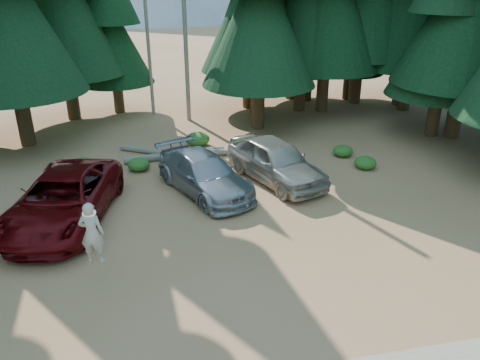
{
  "coord_description": "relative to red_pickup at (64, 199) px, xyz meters",
  "views": [
    {
      "loc": [
        -1.59,
        -12.03,
        7.97
      ],
      "look_at": [
        1.42,
        2.68,
        1.25
      ],
      "focal_mm": 35.0,
      "sensor_mm": 36.0,
      "label": 1
    }
  ],
  "objects": [
    {
      "name": "ground",
      "position": [
        4.64,
        -3.22,
        -0.86
      ],
      "size": [
        160.0,
        160.0,
        0.0
      ],
      "primitive_type": "plane",
      "color": "olive",
      "rests_on": "ground"
    },
    {
      "name": "forest_belt_north",
      "position": [
        4.64,
        11.78,
        -0.86
      ],
      "size": [
        36.0,
        7.0,
        22.0
      ],
      "primitive_type": null,
      "color": "black",
      "rests_on": "ground"
    },
    {
      "name": "snag_front",
      "position": [
        5.44,
        11.28,
        5.14
      ],
      "size": [
        0.24,
        0.24,
        12.0
      ],
      "primitive_type": "cylinder",
      "color": "#73685C",
      "rests_on": "ground"
    },
    {
      "name": "snag_back",
      "position": [
        3.44,
        12.78,
        4.14
      ],
      "size": [
        0.2,
        0.2,
        10.0
      ],
      "primitive_type": "cylinder",
      "color": "#73685C",
      "rests_on": "ground"
    },
    {
      "name": "red_pickup",
      "position": [
        0.0,
        0.0,
        0.0
      ],
      "size": [
        4.06,
        6.61,
        1.71
      ],
      "primitive_type": "imported",
      "rotation": [
        0.0,
        0.0,
        -0.21
      ],
      "color": "#61080A",
      "rests_on": "ground"
    },
    {
      "name": "silver_minivan_center",
      "position": [
        5.03,
        1.42,
        -0.11
      ],
      "size": [
        3.93,
        5.54,
        1.49
      ],
      "primitive_type": "imported",
      "rotation": [
        0.0,
        0.0,
        0.4
      ],
      "color": "#9D9FA4",
      "rests_on": "ground"
    },
    {
      "name": "silver_minivan_right",
      "position": [
        8.07,
        1.9,
        0.01
      ],
      "size": [
        3.73,
        5.49,
        1.73
      ],
      "primitive_type": "imported",
      "rotation": [
        0.0,
        0.0,
        0.37
      ],
      "color": "#A8A496",
      "rests_on": "ground"
    },
    {
      "name": "frisbee_player",
      "position": [
        1.31,
        -3.72,
        0.65
      ],
      "size": [
        0.75,
        0.57,
        1.83
      ],
      "rotation": [
        0.0,
        0.0,
        2.93
      ],
      "color": "beige",
      "rests_on": "ground"
    },
    {
      "name": "log_left",
      "position": [
        4.17,
        5.22,
        -0.69
      ],
      "size": [
        4.68,
        0.9,
        0.33
      ],
      "primitive_type": "cylinder",
      "rotation": [
        0.0,
        1.57,
        0.12
      ],
      "color": "#73685C",
      "rests_on": "ground"
    },
    {
      "name": "log_mid",
      "position": [
        3.11,
        5.99,
        -0.72
      ],
      "size": [
        3.01,
        1.98,
        0.28
      ],
      "primitive_type": "cylinder",
      "rotation": [
        0.0,
        1.57,
        -0.55
      ],
      "color": "#73685C",
      "rests_on": "ground"
    },
    {
      "name": "log_right",
      "position": [
        6.84,
        5.1,
        -0.71
      ],
      "size": [
        4.55,
        1.22,
        0.29
      ],
      "primitive_type": "cylinder",
      "rotation": [
        0.0,
        1.57,
        -0.21
      ],
      "color": "#73685C",
      "rests_on": "ground"
    },
    {
      "name": "shrub_left",
      "position": [
        0.15,
        4.35,
        -0.54
      ],
      "size": [
        1.16,
        1.16,
        0.64
      ],
      "primitive_type": "ellipsoid",
      "color": "#1F5B1B",
      "rests_on": "ground"
    },
    {
      "name": "shrub_center_left",
      "position": [
        2.51,
        4.14,
        -0.59
      ],
      "size": [
        0.97,
        0.97,
        0.54
      ],
      "primitive_type": "ellipsoid",
      "color": "#1F5B1B",
      "rests_on": "ground"
    },
    {
      "name": "shrub_center_right",
      "position": [
        5.4,
        6.78,
        -0.52
      ],
      "size": [
        1.21,
        1.21,
        0.66
      ],
      "primitive_type": "ellipsoid",
      "color": "#1F5B1B",
      "rests_on": "ground"
    },
    {
      "name": "shrub_right",
      "position": [
        7.51,
        6.4,
        -0.62
      ],
      "size": [
        0.84,
        0.84,
        0.46
      ],
      "primitive_type": "ellipsoid",
      "color": "#1F5B1B",
      "rests_on": "ground"
    },
    {
      "name": "shrub_far_right",
      "position": [
        11.92,
        3.95,
        -0.6
      ],
      "size": [
        0.94,
        0.94,
        0.51
      ],
      "primitive_type": "ellipsoid",
      "color": "#1F5B1B",
      "rests_on": "ground"
    },
    {
      "name": "shrub_edge_east",
      "position": [
        12.29,
        2.35,
        -0.59
      ],
      "size": [
        0.97,
        0.97,
        0.53
      ],
      "primitive_type": "ellipsoid",
      "color": "#1F5B1B",
      "rests_on": "ground"
    }
  ]
}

